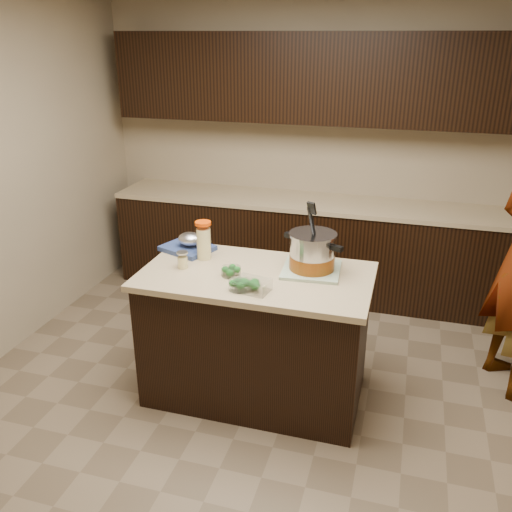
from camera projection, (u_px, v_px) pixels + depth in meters
The scene contains 12 objects.
ground_plane at pixel (256, 391), 3.76m from camera, with size 4.00×4.00×0.00m, color brown.
room_shell at pixel (256, 144), 3.11m from camera, with size 4.04×4.04×2.72m.
back_cabinets at pixel (309, 195), 4.95m from camera, with size 3.60×0.63×2.33m.
island at pixel (256, 335), 3.59m from camera, with size 1.46×0.81×0.90m.
dish_towel at pixel (311, 270), 3.45m from camera, with size 0.36×0.36×0.02m, color #598056.
stock_pot at pixel (312, 254), 3.41m from camera, with size 0.40×0.40×0.43m.
lemonade_pitcher at pixel (204, 242), 3.60m from camera, with size 0.12×0.12×0.26m.
mason_jar at pixel (183, 260), 3.48m from camera, with size 0.08×0.08×0.12m.
broccoli_tub_left at pixel (231, 272), 3.38m from camera, with size 0.14×0.14×0.06m.
broccoli_tub_right at pixel (239, 285), 3.20m from camera, with size 0.15×0.15×0.06m.
broccoli_tub_rect at pixel (252, 286), 3.18m from camera, with size 0.22×0.17×0.07m.
blue_tray at pixel (189, 245), 3.77m from camera, with size 0.40×0.36×0.12m.
Camera 1 is at (0.87, -3.00, 2.31)m, focal length 38.00 mm.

